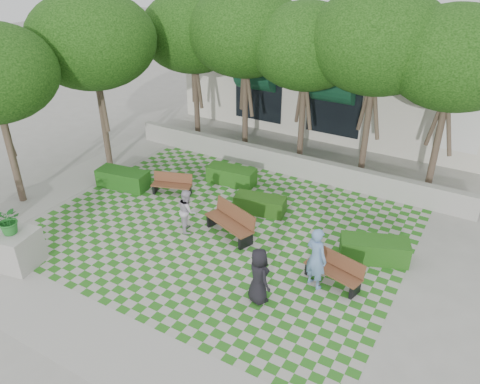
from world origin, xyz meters
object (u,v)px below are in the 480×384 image
Objects in this scene: person_blue at (316,258)px; person_dark at (259,276)px; hedge_west at (123,179)px; bench_east at (334,270)px; person_white at (187,210)px; planter_front at (15,242)px; hedge_midright at (260,204)px; hedge_midleft at (232,175)px; bench_mid at (231,222)px; bench_west at (172,184)px; hedge_east at (374,250)px.

person_blue is 1.74m from person_dark.
person_dark is at bearing -21.90° from hedge_west.
person_white is at bearing -167.86° from bench_east.
planter_front reaches higher than bench_east.
planter_front is (0.80, -5.41, 0.47)m from hedge_west.
hedge_west is at bearing 34.85° from person_white.
hedge_midleft reaches higher than hedge_midright.
bench_east reaches higher than hedge_midleft.
person_white is (-1.56, -2.25, 0.44)m from hedge_midright.
bench_mid is 1.12× the size of hedge_midright.
hedge_west is at bearing 177.17° from bench_west.
hedge_west is (-9.99, -0.29, 0.00)m from hedge_east.
person_blue reaches higher than hedge_east.
planter_front is at bearing 45.84° from person_blue.
bench_east is at bearing -129.97° from person_white.
person_dark is at bearing -155.41° from person_white.
bench_west is 2.09m from hedge_west.
bench_east is 0.87× the size of hedge_west.
person_blue is at bearing -38.52° from hedge_midleft.
person_dark is at bearing -51.30° from bench_west.
bench_east is 0.92× the size of hedge_midleft.
person_blue is (8.88, -1.78, 0.59)m from hedge_west.
person_white is (4.06, -1.23, 0.40)m from hedge_west.
hedge_midleft is 1.17× the size of person_dark.
person_dark is (2.32, -2.38, 0.34)m from bench_mid.
planter_front is (-9.19, -5.70, 0.47)m from hedge_east.
person_white reaches higher than hedge_east.
bench_mid reaches higher than bench_east.
bench_east is 1.07× the size of person_dark.
bench_mid reaches higher than hedge_east.
planter_front is at bearing -126.82° from hedge_midright.
person_dark is 1.10× the size of person_white.
bench_east reaches higher than hedge_midright.
person_dark is at bearing 17.99° from planter_front.
planter_front is at bearing -109.18° from hedge_midleft.
person_white reaches higher than bench_east.
hedge_midleft is at bearing 141.22° from bench_mid.
hedge_midright is (0.14, 1.78, -0.17)m from bench_mid.
hedge_midleft is (-5.77, 3.84, -0.09)m from bench_east.
person_white is at bearing -141.44° from bench_mid.
bench_mid is 1.34× the size of person_white.
person_dark is at bearing -62.34° from hedge_midright.
planter_front reaches higher than hedge_west.
planter_front reaches higher than hedge_midleft.
planter_front is (-1.20, -5.98, 0.44)m from bench_west.
hedge_east is 2.42m from person_blue.
planter_front is 8.85m from person_blue.
person_white reaches higher than bench_mid.
bench_mid is 1.05× the size of hedge_midleft.
bench_mid is 1.51m from person_white.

